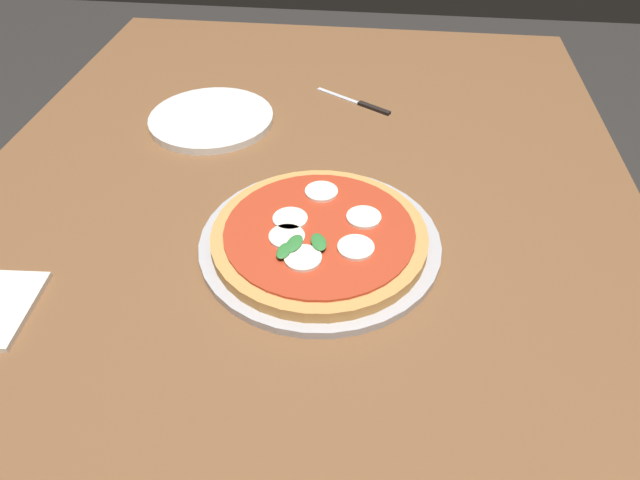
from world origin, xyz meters
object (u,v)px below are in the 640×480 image
(dining_table, at_px, (292,262))
(knife, at_px, (362,104))
(plate_white, at_px, (211,119))
(serving_tray, at_px, (320,242))
(pizza, at_px, (319,235))

(dining_table, bearing_deg, knife, -12.20)
(plate_white, bearing_deg, serving_tray, -142.84)
(pizza, xyz_separation_m, plate_white, (0.33, 0.25, -0.02))
(dining_table, xyz_separation_m, serving_tray, (-0.04, -0.05, 0.09))
(dining_table, height_order, knife, knife)
(dining_table, relative_size, knife, 10.18)
(serving_tray, relative_size, plate_white, 1.47)
(serving_tray, xyz_separation_m, knife, (0.43, -0.03, -0.00))
(dining_table, height_order, plate_white, plate_white)
(plate_white, relative_size, knife, 1.51)
(plate_white, bearing_deg, knife, -70.10)
(serving_tray, xyz_separation_m, pizza, (-0.01, 0.00, 0.02))
(pizza, bearing_deg, knife, -4.49)
(knife, bearing_deg, dining_table, 167.80)
(serving_tray, bearing_deg, knife, -4.50)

